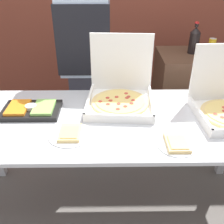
# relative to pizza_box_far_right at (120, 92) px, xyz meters

# --- Properties ---
(ground_plane) EXTENTS (16.00, 16.00, 0.00)m
(ground_plane) POSITION_rel_pizza_box_far_right_xyz_m (-0.06, -0.22, -0.90)
(ground_plane) COLOR slate
(buffet_table) EXTENTS (2.09, 0.84, 0.82)m
(buffet_table) POSITION_rel_pizza_box_far_right_xyz_m (-0.06, -0.22, -0.18)
(buffet_table) COLOR silver
(buffet_table) RESTS_ON ground_plane
(pizza_box_far_right) EXTENTS (0.48, 0.49, 0.44)m
(pizza_box_far_right) POSITION_rel_pizza_box_far_right_xyz_m (0.00, 0.00, 0.00)
(pizza_box_far_right) COLOR white
(pizza_box_far_right) RESTS_ON buffet_table
(paper_plate_front_left) EXTENTS (0.25, 0.25, 0.03)m
(paper_plate_front_left) POSITION_rel_pizza_box_far_right_xyz_m (-0.31, -0.40, -0.07)
(paper_plate_front_left) COLOR white
(paper_plate_front_left) RESTS_ON buffet_table
(paper_plate_front_center) EXTENTS (0.22, 0.22, 0.03)m
(paper_plate_front_center) POSITION_rel_pizza_box_far_right_xyz_m (0.29, -0.50, -0.07)
(paper_plate_front_center) COLOR white
(paper_plate_front_center) RESTS_ON buffet_table
(veggie_tray) EXTENTS (0.38, 0.25, 0.05)m
(veggie_tray) POSITION_rel_pizza_box_far_right_xyz_m (-0.60, -0.14, -0.06)
(veggie_tray) COLOR black
(veggie_tray) RESTS_ON buffet_table
(sideboard_podium) EXTENTS (0.66, 0.52, 0.96)m
(sideboard_podium) POSITION_rel_pizza_box_far_right_xyz_m (0.72, 0.65, -0.42)
(sideboard_podium) COLOR #4C3323
(sideboard_podium) RESTS_ON ground_plane
(soda_bottle) EXTENTS (0.09, 0.09, 0.28)m
(soda_bottle) POSITION_rel_pizza_box_far_right_xyz_m (0.69, 0.68, 0.18)
(soda_bottle) COLOR black
(soda_bottle) RESTS_ON sideboard_podium
(soda_can_colored) EXTENTS (0.07, 0.07, 0.12)m
(soda_can_colored) POSITION_rel_pizza_box_far_right_xyz_m (0.87, 0.72, 0.12)
(soda_can_colored) COLOR gold
(soda_can_colored) RESTS_ON sideboard_podium
(person_server_vest) EXTENTS (0.42, 0.24, 1.77)m
(person_server_vest) POSITION_rel_pizza_box_far_right_xyz_m (-0.28, 0.48, 0.10)
(person_server_vest) COLOR #2D2D38
(person_server_vest) RESTS_ON ground_plane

